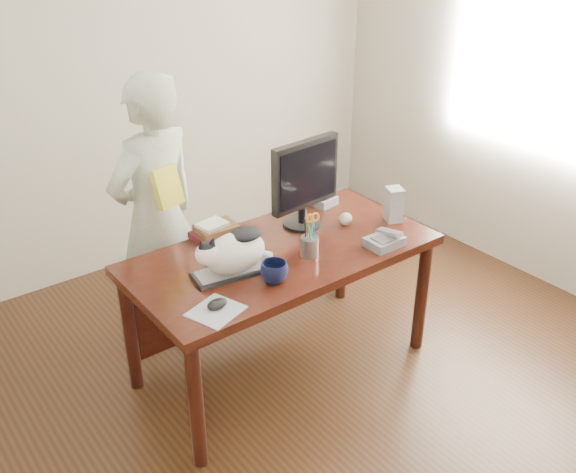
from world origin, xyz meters
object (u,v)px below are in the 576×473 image
(keyboard, at_px, (236,270))
(mouse, at_px, (217,304))
(speaker, at_px, (394,204))
(desk, at_px, (273,268))
(book_stack, at_px, (215,231))
(phone, at_px, (385,240))
(coffee_mug, at_px, (274,272))
(baseball, at_px, (346,219))
(calculator, at_px, (320,199))
(monitor, at_px, (305,179))
(pen_cup, at_px, (310,244))
(cat, at_px, (233,251))
(person, at_px, (157,218))

(keyboard, bearing_deg, mouse, -129.92)
(speaker, bearing_deg, desk, -170.53)
(keyboard, xyz_separation_m, book_stack, (0.12, 0.38, 0.03))
(phone, relative_size, book_stack, 0.79)
(mouse, relative_size, speaker, 0.58)
(desk, bearing_deg, coffee_mug, -125.34)
(desk, relative_size, baseball, 22.31)
(coffee_mug, relative_size, calculator, 0.66)
(desk, height_order, book_stack, book_stack)
(mouse, height_order, phone, phone)
(monitor, bearing_deg, keyboard, -166.82)
(monitor, distance_m, phone, 0.54)
(monitor, relative_size, calculator, 2.52)
(phone, xyz_separation_m, speaker, (0.25, 0.19, 0.07))
(speaker, bearing_deg, phone, -119.79)
(monitor, height_order, phone, monitor)
(pen_cup, distance_m, calculator, 0.65)
(mouse, bearing_deg, cat, 24.56)
(desk, relative_size, person, 0.99)
(speaker, distance_m, person, 1.32)
(cat, xyz_separation_m, speaker, (1.04, -0.06, -0.02))
(desk, bearing_deg, mouse, -148.96)
(book_stack, xyz_separation_m, calculator, (0.73, -0.01, -0.01))
(desk, height_order, keyboard, keyboard)
(cat, distance_m, calculator, 0.94)
(pen_cup, distance_m, phone, 0.41)
(desk, height_order, monitor, monitor)
(desk, bearing_deg, book_stack, 127.71)
(monitor, bearing_deg, speaker, -34.26)
(phone, relative_size, speaker, 0.99)
(speaker, xyz_separation_m, calculator, (-0.18, 0.43, -0.07))
(keyboard, distance_m, phone, 0.81)
(pen_cup, bearing_deg, desk, 109.64)
(coffee_mug, height_order, phone, coffee_mug)
(baseball, height_order, person, person)
(cat, height_order, monitor, monitor)
(pen_cup, xyz_separation_m, coffee_mug, (-0.29, -0.09, -0.01))
(mouse, bearing_deg, book_stack, 40.66)
(speaker, distance_m, calculator, 0.47)
(book_stack, bearing_deg, monitor, -23.48)
(mouse, bearing_deg, pen_cup, -7.59)
(cat, relative_size, pen_cup, 1.74)
(cat, xyz_separation_m, phone, (0.79, -0.24, -0.09))
(cat, relative_size, baseball, 5.81)
(desk, xyz_separation_m, coffee_mug, (-0.22, -0.30, 0.20))
(coffee_mug, distance_m, person, 0.87)
(cat, relative_size, person, 0.26)
(desk, xyz_separation_m, baseball, (0.46, -0.06, 0.18))
(mouse, height_order, baseball, baseball)
(pen_cup, xyz_separation_m, calculator, (0.45, 0.46, -0.04))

